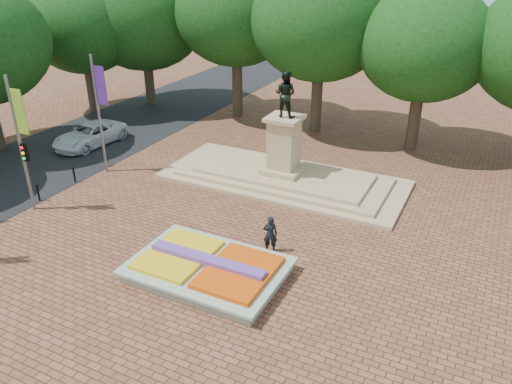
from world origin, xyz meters
TOP-DOWN VIEW (x-y plane):
  - ground at (0.00, 0.00)m, footprint 90.00×90.00m
  - asphalt_street at (-15.00, 5.00)m, footprint 9.00×90.00m
  - flower_bed at (1.03, -2.00)m, footprint 6.30×4.30m
  - monument at (0.00, 8.00)m, footprint 14.00×6.00m
  - tree_row_back at (2.33, 18.00)m, footprint 44.80×8.80m
  - banner_poles at (-10.08, -1.31)m, footprint 0.88×11.17m
  - bollard_row at (-10.70, -1.50)m, footprint 0.12×13.12m
  - van at (-14.22, 7.46)m, footprint 2.79×5.48m
  - pedestrian at (2.51, 0.85)m, footprint 0.76×0.66m

SIDE VIEW (x-z plane):
  - ground at x=0.00m, z-range 0.00..0.00m
  - asphalt_street at x=-15.00m, z-range 0.00..0.02m
  - flower_bed at x=1.03m, z-range -0.08..0.83m
  - bollard_row at x=-10.70m, z-range 0.04..1.02m
  - van at x=-14.22m, z-range 0.00..1.48m
  - monument at x=0.00m, z-range -2.32..4.09m
  - pedestrian at x=2.51m, z-range 0.00..1.77m
  - banner_poles at x=-10.08m, z-range 0.38..7.38m
  - tree_row_back at x=2.33m, z-range 1.46..11.89m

